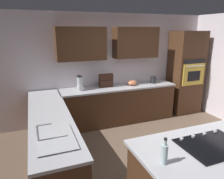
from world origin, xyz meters
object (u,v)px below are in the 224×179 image
(sink_unit, at_px, (55,138))
(blender, at_px, (80,84))
(spice_rack, at_px, (106,80))
(kettle, at_px, (153,80))
(wall_oven, at_px, (185,73))
(mixing_bowl, at_px, (132,83))
(oil_bottle, at_px, (164,153))
(cooktop, at_px, (213,145))

(sink_unit, bearing_deg, blender, -110.88)
(spice_rack, xyz_separation_m, kettle, (-1.25, 0.08, -0.07))
(kettle, bearing_deg, spice_rack, -3.88)
(wall_oven, distance_m, blender, 2.90)
(mixing_bowl, bearing_deg, spice_rack, -7.43)
(mixing_bowl, relative_size, oil_bottle, 0.79)
(blender, xyz_separation_m, mixing_bowl, (-1.30, 0.00, -0.08))
(wall_oven, xyz_separation_m, sink_unit, (3.68, 2.04, -0.18))
(cooktop, height_order, kettle, kettle)
(sink_unit, xyz_separation_m, blender, (-0.78, -2.04, 0.13))
(blender, bearing_deg, sink_unit, 69.12)
(cooktop, distance_m, spice_rack, 2.96)
(mixing_bowl, distance_m, spice_rack, 0.66)
(wall_oven, relative_size, sink_unit, 3.13)
(wall_oven, relative_size, oil_bottle, 7.64)
(wall_oven, xyz_separation_m, kettle, (1.00, 0.00, -0.11))
(kettle, relative_size, oil_bottle, 0.63)
(blender, bearing_deg, kettle, 180.00)
(blender, height_order, mixing_bowl, blender)
(wall_oven, relative_size, cooktop, 2.88)
(blender, relative_size, kettle, 1.86)
(sink_unit, xyz_separation_m, spice_rack, (-1.43, -2.13, 0.14))
(spice_rack, bearing_deg, blender, 7.43)
(wall_oven, relative_size, blender, 6.50)
(spice_rack, bearing_deg, kettle, 176.12)
(blender, bearing_deg, spice_rack, -172.57)
(sink_unit, xyz_separation_m, kettle, (-2.68, -2.04, 0.07))
(kettle, bearing_deg, cooktop, 71.34)
(sink_unit, bearing_deg, oil_bottle, 137.48)
(sink_unit, distance_m, spice_rack, 2.56)
(cooktop, relative_size, blender, 2.26)
(spice_rack, bearing_deg, sink_unit, 56.10)
(oil_bottle, bearing_deg, mixing_bowl, -110.56)
(wall_oven, xyz_separation_m, mixing_bowl, (1.60, 0.00, -0.13))
(mixing_bowl, distance_m, oil_bottle, 3.14)
(cooktop, relative_size, mixing_bowl, 3.34)
(blender, bearing_deg, cooktop, 108.17)
(wall_oven, height_order, spice_rack, wall_oven)
(blender, relative_size, oil_bottle, 1.18)
(wall_oven, distance_m, cooktop, 3.47)
(cooktop, xyz_separation_m, kettle, (-0.96, -2.85, 0.08))
(wall_oven, bearing_deg, oil_bottle, 47.40)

